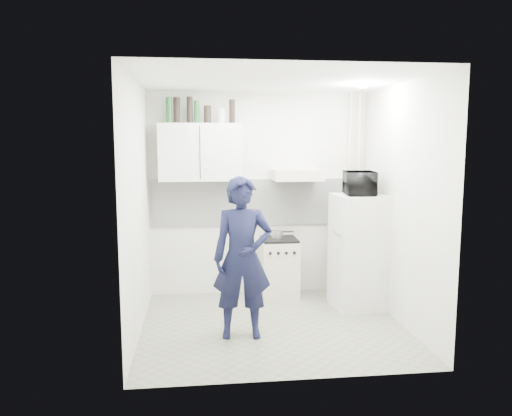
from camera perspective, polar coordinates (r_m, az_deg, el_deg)
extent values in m
plane|color=gray|center=(5.55, 1.90, -13.29)|extent=(2.80, 2.80, 0.00)
plane|color=white|center=(5.22, 2.03, 14.42)|extent=(2.80, 2.80, 0.00)
plane|color=silver|center=(6.46, 0.30, 1.57)|extent=(2.80, 0.00, 2.80)
plane|color=silver|center=(5.21, -13.44, -0.10)|extent=(0.00, 2.60, 2.60)
plane|color=silver|center=(5.62, 16.24, 0.35)|extent=(0.00, 2.60, 2.60)
imported|color=black|center=(5.04, -1.56, -5.72)|extent=(0.61, 0.41, 1.64)
cube|color=beige|center=(6.42, 2.66, -6.95)|extent=(0.46, 0.46, 0.74)
cube|color=silver|center=(6.07, 11.58, -4.90)|extent=(0.61, 0.61, 1.36)
cube|color=black|center=(6.33, 2.68, -3.60)|extent=(0.44, 0.44, 0.03)
cylinder|color=silver|center=(6.39, 2.38, -2.97)|extent=(0.16, 0.16, 0.09)
imported|color=black|center=(5.95, 11.78, 2.80)|extent=(0.53, 0.40, 0.27)
cylinder|color=#144C1E|center=(6.22, -9.92, 10.95)|extent=(0.07, 0.07, 0.31)
cylinder|color=black|center=(6.22, -9.05, 10.97)|extent=(0.08, 0.08, 0.31)
cylinder|color=black|center=(6.22, -7.58, 11.04)|extent=(0.08, 0.08, 0.32)
cylinder|color=#144C1E|center=(6.21, -6.80, 10.84)|extent=(0.06, 0.06, 0.27)
cylinder|color=black|center=(6.21, -5.57, 10.59)|extent=(0.09, 0.09, 0.22)
cylinder|color=#B2B7BC|center=(6.22, -3.97, 10.45)|extent=(0.09, 0.09, 0.18)
cylinder|color=black|center=(6.23, -2.76, 10.95)|extent=(0.07, 0.07, 0.29)
cube|color=silver|center=(6.21, -6.43, 6.36)|extent=(1.00, 0.35, 0.70)
cube|color=beige|center=(6.26, 4.68, 3.83)|extent=(0.60, 0.50, 0.14)
cube|color=white|center=(6.46, 0.32, 0.67)|extent=(2.74, 0.03, 0.60)
cylinder|color=beige|center=(6.67, 11.55, 1.60)|extent=(0.05, 0.05, 2.60)
cylinder|color=beige|center=(6.63, 10.56, 1.60)|extent=(0.04, 0.04, 2.60)
cylinder|color=white|center=(5.65, 12.07, 13.44)|extent=(0.10, 0.10, 0.02)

